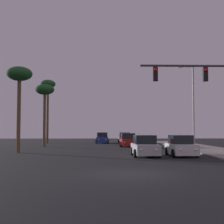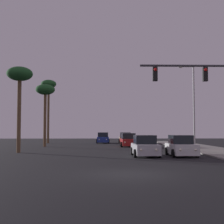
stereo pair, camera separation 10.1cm
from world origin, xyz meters
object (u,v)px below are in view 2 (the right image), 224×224
street_lamp (193,102)px  palm_tree_far (49,88)px  palm_tree_mid (45,93)px  car_tan (125,138)px  car_silver (145,147)px  car_red (128,141)px  car_blue (103,138)px  traffic_light_mast (212,90)px  palm_tree_near (20,78)px  car_white (181,147)px

street_lamp → palm_tree_far: bearing=139.6°
palm_tree_far → palm_tree_mid: bearing=-81.9°
car_tan → car_silver: same height
car_red → car_blue: bearing=-74.8°
street_lamp → palm_tree_mid: (-17.00, 5.66, 1.65)m
traffic_light_mast → palm_tree_near: size_ratio=0.82×
car_blue → palm_tree_far: palm_tree_far is taller
car_white → traffic_light_mast: bearing=97.6°
car_red → car_tan: size_ratio=1.01×
car_tan → car_red: bearing=88.8°
palm_tree_far → street_lamp: bearing=-40.4°
car_silver → palm_tree_near: (-11.19, 4.03, 6.17)m
car_red → car_silver: same height
car_tan → palm_tree_far: (-12.13, -0.31, 7.92)m
traffic_light_mast → palm_tree_near: (-14.85, 9.37, 2.25)m
traffic_light_mast → palm_tree_near: bearing=147.7°
car_silver → street_lamp: 11.33m
car_silver → palm_tree_mid: (-10.72, 14.03, 6.00)m
car_white → palm_tree_mid: (-13.64, 14.00, 6.00)m
traffic_light_mast → palm_tree_far: palm_tree_far is taller
car_silver → street_lamp: bearing=-128.5°
car_tan → street_lamp: bearing=111.8°
street_lamp → traffic_light_mast: bearing=-100.8°
palm_tree_far → car_tan: bearing=1.5°
street_lamp → palm_tree_mid: street_lamp is taller
car_silver → palm_tree_mid: bearing=-54.2°
car_red → palm_tree_near: palm_tree_near is taller
traffic_light_mast → palm_tree_far: 33.59m
car_blue → car_red: bearing=107.1°
car_red → palm_tree_near: (-10.90, -9.97, 6.17)m
car_tan → palm_tree_mid: (-10.71, -10.31, 6.00)m
street_lamp → palm_tree_far: 24.44m
car_red → traffic_light_mast: 20.13m
car_tan → car_silver: size_ratio=1.00×
car_red → car_tan: bearing=-93.7°
palm_tree_near → car_tan: bearing=61.2°
car_blue → car_tan: same height
car_white → palm_tree_mid: 20.45m
car_red → car_silver: size_ratio=1.00×
car_red → palm_tree_far: (-11.85, 10.03, 7.92)m
street_lamp → palm_tree_near: size_ratio=1.13×
car_blue → car_white: (6.46, -24.42, 0.00)m
traffic_light_mast → palm_tree_far: bearing=118.3°
car_white → car_tan: bearing=-83.5°
car_red → street_lamp: (6.57, -5.63, 4.36)m
traffic_light_mast → street_lamp: 13.97m
traffic_light_mast → street_lamp: size_ratio=0.73×
car_blue → traffic_light_mast: traffic_light_mast is taller
car_tan → traffic_light_mast: 30.16m
palm_tree_near → car_white: bearing=-15.8°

